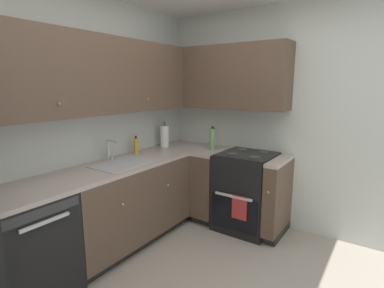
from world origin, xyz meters
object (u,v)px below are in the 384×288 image
oil_bottle (212,139)px  oven_range (246,191)px  soap_bottle (136,146)px  paper_towel_roll (165,136)px  dishwasher (27,248)px

oil_bottle → oven_range: bearing=-87.7°
soap_bottle → oil_bottle: size_ratio=0.73×
soap_bottle → paper_towel_roll: size_ratio=0.63×
oven_range → oil_bottle: size_ratio=3.61×
oven_range → paper_towel_roll: (-0.20, 1.06, 0.57)m
dishwasher → paper_towel_roll: paper_towel_roll is taller
dishwasher → oil_bottle: 2.20m
paper_towel_roll → soap_bottle: bearing=177.7°
dishwasher → oil_bottle: oil_bottle is taller
dishwasher → paper_towel_roll: bearing=4.9°
oven_range → soap_bottle: size_ratio=4.96×
soap_bottle → paper_towel_roll: (0.49, -0.02, 0.04)m
oven_range → soap_bottle: (-0.69, 1.08, 0.53)m
oil_bottle → soap_bottle: bearing=137.3°
soap_bottle → paper_towel_roll: 0.49m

